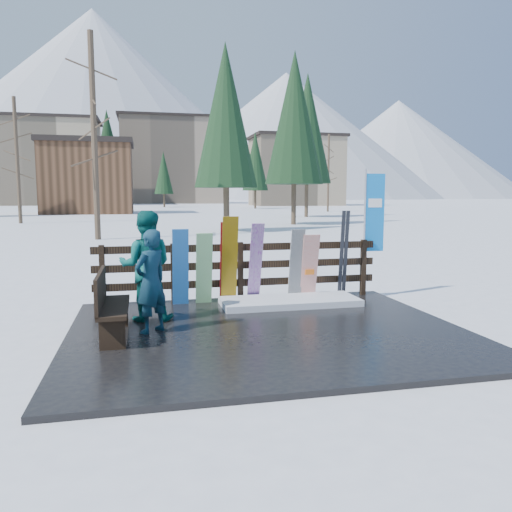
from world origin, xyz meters
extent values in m
plane|color=white|center=(0.00, 0.00, 0.00)|extent=(700.00, 700.00, 0.00)
cube|color=black|center=(0.00, 0.00, 0.04)|extent=(6.00, 5.00, 0.08)
cube|color=black|center=(-2.60, 2.20, 0.66)|extent=(0.10, 0.10, 1.15)
cube|color=black|center=(-1.30, 2.20, 0.66)|extent=(0.10, 0.10, 1.15)
cube|color=black|center=(0.00, 2.20, 0.66)|extent=(0.10, 0.10, 1.15)
cube|color=black|center=(1.30, 2.20, 0.66)|extent=(0.10, 0.10, 1.15)
cube|color=black|center=(2.60, 2.20, 0.66)|extent=(0.10, 0.10, 1.15)
cube|color=black|center=(0.00, 2.20, 0.43)|extent=(5.60, 0.05, 0.14)
cube|color=black|center=(0.00, 2.20, 0.78)|extent=(5.60, 0.05, 0.14)
cube|color=black|center=(0.00, 2.20, 1.13)|extent=(5.60, 0.05, 0.14)
cube|color=white|center=(0.83, 1.60, 0.14)|extent=(2.59, 1.00, 0.12)
cube|color=black|center=(-2.28, 0.06, 0.53)|extent=(0.40, 1.50, 0.06)
cube|color=black|center=(-2.28, -0.54, 0.30)|extent=(0.34, 0.06, 0.45)
cube|color=black|center=(-2.28, 0.66, 0.30)|extent=(0.34, 0.06, 0.45)
cube|color=black|center=(-2.46, 0.06, 0.80)|extent=(0.05, 1.50, 0.50)
cube|color=blue|center=(-1.18, 1.98, 0.80)|extent=(0.30, 0.28, 1.45)
cube|color=white|center=(-0.74, 1.98, 0.76)|extent=(0.31, 0.33, 1.37)
cube|color=#FFB203|center=(-0.25, 1.98, 0.92)|extent=(0.30, 0.36, 1.67)
cube|color=silver|center=(0.26, 1.98, 0.85)|extent=(0.24, 0.49, 1.54)
cube|color=black|center=(1.08, 1.98, 0.78)|extent=(0.28, 0.28, 1.41)
cube|color=white|center=(1.35, 1.98, 0.73)|extent=(0.33, 0.30, 1.30)
cube|color=maroon|center=(-0.39, 2.05, 0.86)|extent=(0.07, 0.24, 1.56)
cube|color=maroon|center=(-0.30, 2.05, 0.86)|extent=(0.07, 0.24, 1.56)
cube|color=black|center=(2.05, 2.05, 0.96)|extent=(0.08, 0.19, 1.76)
cube|color=black|center=(2.14, 2.05, 0.96)|extent=(0.08, 0.19, 1.76)
cylinder|color=silver|center=(2.63, 2.25, 1.38)|extent=(0.04, 0.04, 2.60)
cube|color=#0C7BDB|center=(2.85, 2.25, 1.78)|extent=(0.42, 0.02, 1.60)
imported|color=#13434E|center=(-1.75, 0.22, 0.86)|extent=(0.67, 0.66, 1.56)
imported|color=#0B5652|center=(-1.81, 1.00, 0.99)|extent=(0.95, 0.78, 1.81)
cube|color=tan|center=(-22.00, 110.00, 9.00)|extent=(22.00, 14.00, 18.00)
cube|color=black|center=(-22.00, 110.00, 18.30)|extent=(23.10, 14.70, 0.60)
cube|color=gray|center=(6.00, 130.00, 11.00)|extent=(26.00, 16.00, 22.00)
cube|color=black|center=(6.00, 130.00, 22.30)|extent=(27.30, 16.80, 0.60)
cube|color=tan|center=(30.00, 95.00, 7.00)|extent=(18.00, 12.00, 14.00)
cube|color=black|center=(30.00, 95.00, 14.30)|extent=(18.90, 12.60, 0.60)
cube|color=brown|center=(-8.00, 55.00, 4.00)|extent=(10.00, 8.00, 8.00)
cube|color=black|center=(-8.00, 55.00, 8.30)|extent=(10.50, 8.40, 0.60)
cylinder|color=#382B1E|center=(-4.00, 18.00, 4.87)|extent=(0.28, 0.28, 9.75)
cone|color=black|center=(3.00, 22.00, 5.18)|extent=(3.73, 3.73, 10.37)
cone|color=black|center=(9.00, 28.00, 5.91)|extent=(4.25, 4.25, 11.81)
cylinder|color=#382B1E|center=(-11.00, 34.00, 4.73)|extent=(0.28, 0.28, 9.47)
cone|color=black|center=(14.00, 40.00, 6.60)|extent=(4.76, 4.76, 13.21)
cylinder|color=#382B1E|center=(22.00, 55.00, 5.01)|extent=(0.28, 0.28, 10.01)
cone|color=black|center=(-6.00, 60.00, 6.17)|extent=(4.44, 4.44, 12.34)
cone|color=black|center=(16.00, 72.00, 5.84)|extent=(4.21, 4.21, 11.68)
cone|color=black|center=(2.00, 85.00, 4.76)|extent=(3.43, 3.43, 9.52)
cone|color=white|center=(-30.00, 340.00, 60.00)|extent=(260.00, 260.00, 120.00)
cone|color=white|center=(90.00, 310.00, 40.00)|extent=(200.00, 200.00, 80.00)
cone|color=white|center=(180.00, 330.00, 35.00)|extent=(180.00, 180.00, 70.00)
camera|label=1|loc=(-1.84, -7.30, 2.14)|focal=35.00mm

